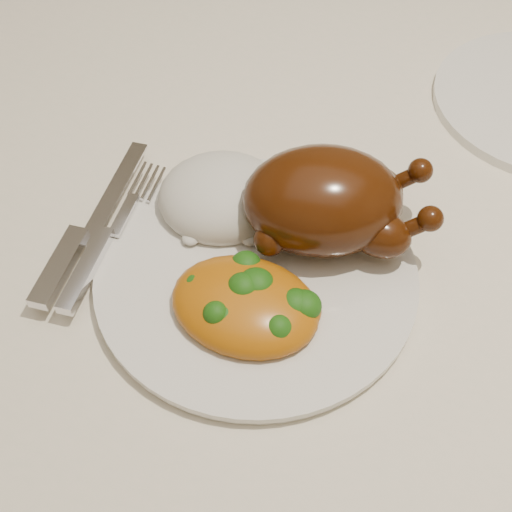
% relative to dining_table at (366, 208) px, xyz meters
% --- Properties ---
extents(floor, '(4.00, 4.00, 0.00)m').
position_rel_dining_table_xyz_m(floor, '(0.00, 0.00, -0.67)').
color(floor, brown).
rests_on(floor, ground).
extents(dining_table, '(1.60, 0.90, 0.76)m').
position_rel_dining_table_xyz_m(dining_table, '(0.00, 0.00, 0.00)').
color(dining_table, brown).
rests_on(dining_table, floor).
extents(tablecloth, '(1.73, 1.03, 0.18)m').
position_rel_dining_table_xyz_m(tablecloth, '(0.00, 0.00, 0.07)').
color(tablecloth, beige).
rests_on(tablecloth, dining_table).
extents(dinner_plate, '(0.28, 0.28, 0.01)m').
position_rel_dining_table_xyz_m(dinner_plate, '(-0.05, -0.21, 0.11)').
color(dinner_plate, silver).
rests_on(dinner_plate, tablecloth).
extents(roast_chicken, '(0.17, 0.14, 0.08)m').
position_rel_dining_table_xyz_m(roast_chicken, '(-0.01, -0.15, 0.15)').
color(roast_chicken, '#401A06').
rests_on(roast_chicken, dinner_plate).
extents(rice_mound, '(0.14, 0.13, 0.06)m').
position_rel_dining_table_xyz_m(rice_mound, '(-0.10, -0.15, 0.12)').
color(rice_mound, silver).
rests_on(rice_mound, dinner_plate).
extents(mac_and_cheese, '(0.12, 0.09, 0.05)m').
position_rel_dining_table_xyz_m(mac_and_cheese, '(-0.04, -0.25, 0.12)').
color(mac_and_cheese, '#B06C0B').
rests_on(mac_and_cheese, dinner_plate).
extents(cutlery, '(0.05, 0.20, 0.01)m').
position_rel_dining_table_xyz_m(cutlery, '(-0.19, -0.23, 0.12)').
color(cutlery, silver).
rests_on(cutlery, dinner_plate).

